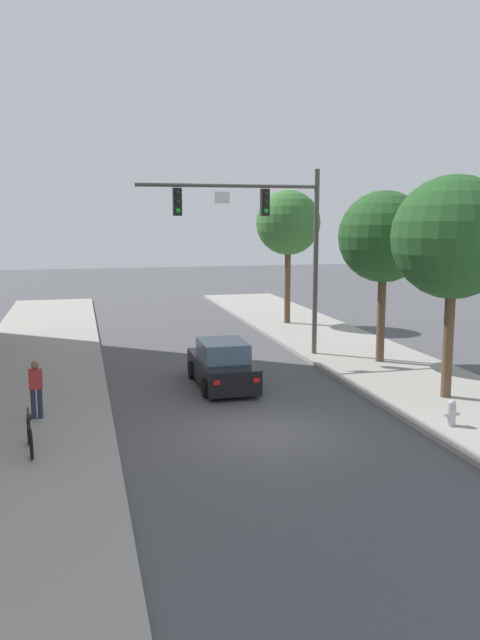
# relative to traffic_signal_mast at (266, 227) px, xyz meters

# --- Properties ---
(ground_plane) EXTENTS (120.00, 120.00, 0.00)m
(ground_plane) POSITION_rel_traffic_signal_mast_xyz_m (-2.50, -8.77, -5.38)
(ground_plane) COLOR #4C4C51
(sidewalk_left) EXTENTS (5.00, 60.00, 0.15)m
(sidewalk_left) POSITION_rel_traffic_signal_mast_xyz_m (-9.00, -8.77, -5.30)
(sidewalk_left) COLOR #99968E
(sidewalk_left) RESTS_ON ground
(traffic_signal_mast) EXTENTS (7.33, 0.38, 7.50)m
(traffic_signal_mast) POSITION_rel_traffic_signal_mast_xyz_m (0.00, 0.00, 0.00)
(traffic_signal_mast) COLOR #514C47
(traffic_signal_mast) RESTS_ON sidewalk_right
(car_lead_black) EXTENTS (1.85, 4.25, 1.60)m
(car_lead_black) POSITION_rel_traffic_signal_mast_xyz_m (-2.63, -3.70, -4.66)
(car_lead_black) COLOR black
(car_lead_black) RESTS_ON ground
(pedestrian_sidewalk_left_walker) EXTENTS (0.36, 0.22, 1.64)m
(pedestrian_sidewalk_left_walker) POSITION_rel_traffic_signal_mast_xyz_m (-8.56, -6.42, -4.32)
(pedestrian_sidewalk_left_walker) COLOR #232847
(pedestrian_sidewalk_left_walker) RESTS_ON sidewalk_left
(bicycle_leaning) EXTENTS (0.27, 1.76, 0.98)m
(bicycle_leaning) POSITION_rel_traffic_signal_mast_xyz_m (-8.56, -9.12, -4.84)
(bicycle_leaning) COLOR black
(bicycle_leaning) RESTS_ON sidewalk_left
(fire_hydrant) EXTENTS (0.48, 0.24, 0.72)m
(fire_hydrant) POSITION_rel_traffic_signal_mast_xyz_m (2.38, -9.79, -4.87)
(fire_hydrant) COLOR #B2B2B7
(fire_hydrant) RESTS_ON sidewalk_right
(street_tree_nearest) EXTENTS (3.77, 3.77, 6.88)m
(street_tree_nearest) POSITION_rel_traffic_signal_mast_xyz_m (3.79, -7.22, -0.26)
(street_tree_nearest) COLOR brown
(street_tree_nearest) RESTS_ON sidewalk_right
(street_tree_second) EXTENTS (3.50, 3.50, 6.62)m
(street_tree_second) POSITION_rel_traffic_signal_mast_xyz_m (4.09, -2.01, -0.39)
(street_tree_second) COLOR brown
(street_tree_second) RESTS_ON sidewalk_right
(street_tree_third) EXTENTS (3.39, 3.39, 7.03)m
(street_tree_third) POSITION_rel_traffic_signal_mast_xyz_m (3.49, 7.82, 0.07)
(street_tree_third) COLOR brown
(street_tree_third) RESTS_ON sidewalk_right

